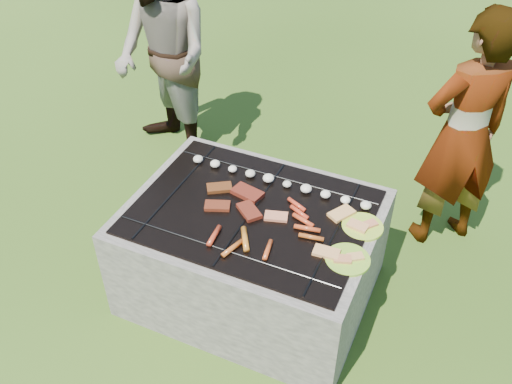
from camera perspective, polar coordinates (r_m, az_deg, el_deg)
lawn at (r=3.41m, az=-0.35°, el=-9.66°), size 60.00×60.00×0.00m
fire_pit at (r=3.20m, az=-0.37°, el=-6.33°), size 1.30×1.00×0.62m
mushrooms at (r=3.14m, az=2.15°, el=1.12°), size 1.06×0.06×0.04m
pork_slabs at (r=3.04m, az=-1.94°, el=-0.66°), size 0.39×0.28×0.02m
sausages at (r=2.84m, az=1.44°, el=-4.00°), size 0.52×0.54×0.03m
bread_on_grate at (r=2.89m, az=6.25°, el=-3.40°), size 0.45×0.42×0.02m
plate_far at (r=2.94m, az=10.57°, el=-3.40°), size 0.27×0.27×0.03m
plate_near at (r=2.76m, az=9.15°, el=-6.66°), size 0.26×0.26×0.03m
cook at (r=3.48m, az=20.04°, el=5.36°), size 0.66×0.64×1.53m
bystander at (r=4.10m, az=-9.32°, el=13.21°), size 0.99×0.93×1.61m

